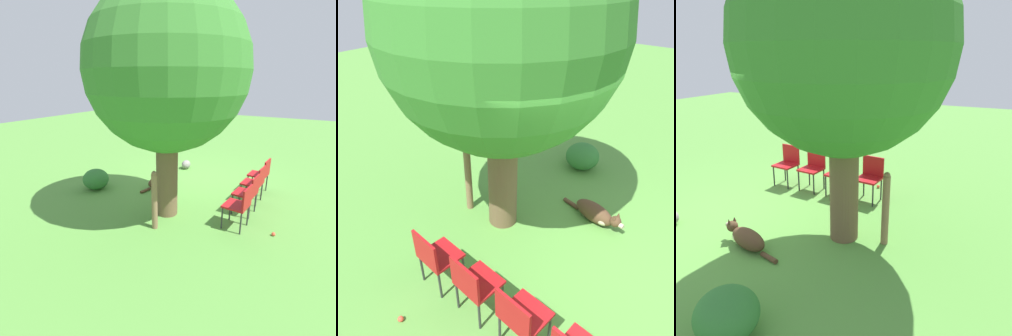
# 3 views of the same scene
# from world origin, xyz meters

# --- Properties ---
(ground_plane) EXTENTS (30.00, 30.00, 0.00)m
(ground_plane) POSITION_xyz_m (0.00, 0.00, 0.00)
(ground_plane) COLOR #56933D
(oak_tree) EXTENTS (2.93, 2.93, 4.28)m
(oak_tree) POSITION_xyz_m (-0.07, 1.57, 2.79)
(oak_tree) COLOR brown
(oak_tree) RESTS_ON ground_plane
(dog) EXTENTS (0.44, 1.13, 0.36)m
(dog) POSITION_xyz_m (0.81, 0.39, 0.15)
(dog) COLOR #513823
(dog) RESTS_ON ground_plane
(fence_post) EXTENTS (0.11, 0.11, 1.14)m
(fence_post) POSITION_xyz_m (-0.16, 2.19, 0.57)
(fence_post) COLOR #846647
(fence_post) RESTS_ON ground_plane
(red_chair_0) EXTENTS (0.46, 0.48, 0.85)m
(red_chair_0) POSITION_xyz_m (-1.55, -0.48, 0.51)
(red_chair_0) COLOR #B21419
(red_chair_0) RESTS_ON ground_plane
(red_chair_1) EXTENTS (0.46, 0.48, 0.85)m
(red_chair_1) POSITION_xyz_m (-1.54, 0.16, 0.51)
(red_chair_1) COLOR #B21419
(red_chair_1) RESTS_ON ground_plane
(red_chair_2) EXTENTS (0.46, 0.48, 0.85)m
(red_chair_2) POSITION_xyz_m (-1.54, 0.79, 0.51)
(red_chair_2) COLOR #B21419
(red_chair_2) RESTS_ON ground_plane
(red_chair_3) EXTENTS (0.46, 0.48, 0.85)m
(red_chair_3) POSITION_xyz_m (-1.53, 1.43, 0.51)
(red_chair_3) COLOR #B21419
(red_chair_3) RESTS_ON ground_plane
(tennis_ball) EXTENTS (0.07, 0.07, 0.07)m
(tennis_ball) POSITION_xyz_m (-2.16, 1.39, 0.03)
(tennis_ball) COLOR #E54C33
(tennis_ball) RESTS_ON ground_plane
(low_shrub) EXTENTS (0.65, 0.65, 0.52)m
(low_shrub) POSITION_xyz_m (2.15, 1.33, 0.26)
(low_shrub) COLOR #337533
(low_shrub) RESTS_ON ground_plane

